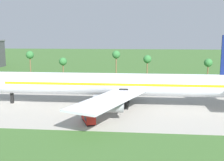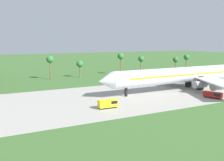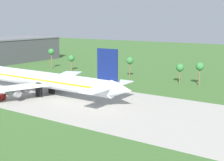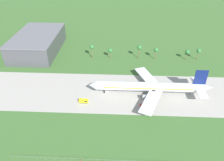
{
  "view_description": "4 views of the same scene",
  "coord_description": "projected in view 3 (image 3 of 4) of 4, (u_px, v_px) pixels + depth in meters",
  "views": [
    {
      "loc": [
        35.16,
        -75.5,
        19.28
      ],
      "look_at": [
        27.95,
        -1.02,
        6.97
      ],
      "focal_mm": 45.0,
      "sensor_mm": 36.0,
      "label": 1
    },
    {
      "loc": [
        -43.1,
        -74.43,
        19.17
      ],
      "look_at": [
        -5.95,
        -1.02,
        5.97
      ],
      "focal_mm": 40.0,
      "sensor_mm": 36.0,
      "label": 2
    },
    {
      "loc": [
        116.79,
        -83.05,
        28.02
      ],
      "look_at": [
        61.86,
        -1.02,
        8.96
      ],
      "focal_mm": 50.0,
      "sensor_mm": 36.0,
      "label": 3
    },
    {
      "loc": [
        10.09,
        -118.01,
        87.43
      ],
      "look_at": [
        4.26,
        5.0,
        6.0
      ],
      "focal_mm": 35.0,
      "sensor_mm": 36.0,
      "label": 4
    }
  ],
  "objects": [
    {
      "name": "palm_tree_row",
      "position": [
        117.0,
        60.0,
        158.34
      ],
      "size": [
        92.55,
        3.6,
        12.25
      ],
      "color": "brown",
      "rests_on": "ground_plane"
    },
    {
      "name": "terminal_building",
      "position": [
        11.0,
        49.0,
        219.64
      ],
      "size": [
        36.72,
        61.2,
        16.12
      ],
      "color": "#47474C",
      "rests_on": "ground_plane"
    },
    {
      "name": "jet_airliner",
      "position": [
        42.0,
        79.0,
        118.74
      ],
      "size": [
        80.09,
        53.77,
        19.15
      ],
      "color": "silver",
      "rests_on": "ground_plane"
    }
  ]
}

